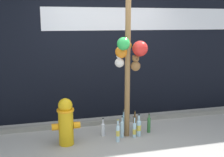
# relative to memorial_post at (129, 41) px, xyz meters

# --- Properties ---
(ground_plane) EXTENTS (14.00, 14.00, 0.00)m
(ground_plane) POSITION_rel_memorial_post_xyz_m (-0.20, -0.53, -1.65)
(ground_plane) COLOR #9E9B93
(building_wall) EXTENTS (10.00, 0.21, 3.76)m
(building_wall) POSITION_rel_memorial_post_xyz_m (-0.20, 1.13, 0.23)
(building_wall) COLOR black
(building_wall) RESTS_ON ground_plane
(curb_strip) EXTENTS (8.00, 0.12, 0.08)m
(curb_strip) POSITION_rel_memorial_post_xyz_m (-0.20, 0.65, -1.61)
(curb_strip) COLOR gray
(curb_strip) RESTS_ON ground_plane
(memorial_post) EXTENTS (0.54, 0.49, 2.96)m
(memorial_post) POSITION_rel_memorial_post_xyz_m (0.00, 0.00, 0.00)
(memorial_post) COLOR olive
(memorial_post) RESTS_ON ground_plane
(fire_hydrant) EXTENTS (0.45, 0.28, 0.77)m
(fire_hydrant) POSITION_rel_memorial_post_xyz_m (-1.07, -0.08, -1.26)
(fire_hydrant) COLOR gold
(fire_hydrant) RESTS_ON ground_plane
(bottle_0) EXTENTS (0.08, 0.08, 0.39)m
(bottle_0) POSITION_rel_memorial_post_xyz_m (0.18, -0.06, -1.49)
(bottle_0) COLOR #B2DBEA
(bottle_0) RESTS_ON ground_plane
(bottle_1) EXTENTS (0.06, 0.06, 0.39)m
(bottle_1) POSITION_rel_memorial_post_xyz_m (0.18, 0.14, -1.49)
(bottle_1) COLOR brown
(bottle_1) RESTS_ON ground_plane
(bottle_2) EXTENTS (0.06, 0.06, 0.38)m
(bottle_2) POSITION_rel_memorial_post_xyz_m (-0.12, -0.05, -1.50)
(bottle_2) COLOR #B2DBEA
(bottle_2) RESTS_ON ground_plane
(bottle_3) EXTENTS (0.06, 0.06, 0.36)m
(bottle_3) POSITION_rel_memorial_post_xyz_m (0.41, 0.04, -1.50)
(bottle_3) COLOR #337038
(bottle_3) RESTS_ON ground_plane
(bottle_4) EXTENTS (0.07, 0.07, 0.32)m
(bottle_4) POSITION_rel_memorial_post_xyz_m (-0.42, 0.10, -1.53)
(bottle_4) COLOR silver
(bottle_4) RESTS_ON ground_plane
(bottle_5) EXTENTS (0.08, 0.08, 0.39)m
(bottle_5) POSITION_rel_memorial_post_xyz_m (0.03, 0.28, -1.49)
(bottle_5) COLOR silver
(bottle_5) RESTS_ON ground_plane
(bottle_6) EXTENTS (0.06, 0.06, 0.38)m
(bottle_6) POSITION_rel_memorial_post_xyz_m (0.09, -0.10, -1.52)
(bottle_6) COLOR #B2DBEA
(bottle_6) RESTS_ON ground_plane
(bottle_7) EXTENTS (0.06, 0.06, 0.39)m
(bottle_7) POSITION_rel_memorial_post_xyz_m (-0.02, 0.18, -1.49)
(bottle_7) COLOR #93CCE0
(bottle_7) RESTS_ON ground_plane
(bottle_8) EXTENTS (0.06, 0.06, 0.39)m
(bottle_8) POSITION_rel_memorial_post_xyz_m (-0.23, -0.20, -1.49)
(bottle_8) COLOR #B2DBEA
(bottle_8) RESTS_ON ground_plane
(litter_1) EXTENTS (0.13, 0.12, 0.01)m
(litter_1) POSITION_rel_memorial_post_xyz_m (-1.58, 0.67, -1.65)
(litter_1) COLOR #8C99B2
(litter_1) RESTS_ON ground_plane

